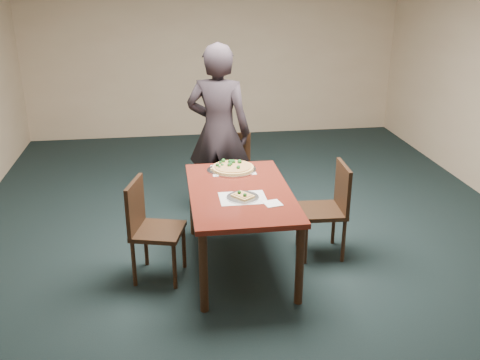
{
  "coord_description": "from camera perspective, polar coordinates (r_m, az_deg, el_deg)",
  "views": [
    {
      "loc": [
        -0.81,
        -4.67,
        2.58
      ],
      "look_at": [
        -0.19,
        -0.32,
        0.85
      ],
      "focal_mm": 40.0,
      "sensor_mm": 36.0,
      "label": 1
    }
  ],
  "objects": [
    {
      "name": "ground",
      "position": [
        5.4,
        1.51,
        -7.07
      ],
      "size": [
        8.0,
        8.0,
        0.0
      ],
      "primitive_type": "plane",
      "color": "black",
      "rests_on": "ground"
    },
    {
      "name": "room_shell",
      "position": [
        4.82,
        1.72,
        11.42
      ],
      "size": [
        8.0,
        8.0,
        8.0
      ],
      "color": "#CCAF8D",
      "rests_on": "ground"
    },
    {
      "name": "dining_table",
      "position": [
        4.8,
        0.0,
        -2.13
      ],
      "size": [
        0.9,
        1.5,
        0.75
      ],
      "color": "#511610",
      "rests_on": "ground"
    },
    {
      "name": "chair_far",
      "position": [
        5.93,
        -0.97,
        1.11
      ],
      "size": [
        0.5,
        0.5,
        0.91
      ],
      "rotation": [
        0.0,
        0.0,
        -0.21
      ],
      "color": "black",
      "rests_on": "ground"
    },
    {
      "name": "chair_left",
      "position": [
        4.74,
        -9.68,
        -4.66
      ],
      "size": [
        0.52,
        0.52,
        0.91
      ],
      "rotation": [
        0.0,
        0.0,
        1.3
      ],
      "color": "black",
      "rests_on": "ground"
    },
    {
      "name": "chair_right",
      "position": [
        5.13,
        9.57,
        -2.58
      ],
      "size": [
        0.44,
        0.44,
        0.91
      ],
      "rotation": [
        0.0,
        0.0,
        -1.62
      ],
      "color": "black",
      "rests_on": "ground"
    },
    {
      "name": "diner",
      "position": [
        5.8,
        -2.29,
        5.16
      ],
      "size": [
        0.8,
        0.66,
        1.9
      ],
      "primitive_type": "imported",
      "rotation": [
        0.0,
        0.0,
        2.81
      ],
      "color": "black",
      "rests_on": "ground"
    },
    {
      "name": "placemat_main",
      "position": [
        5.25,
        -0.75,
        1.09
      ],
      "size": [
        0.42,
        0.32,
        0.0
      ],
      "primitive_type": "cube",
      "color": "white",
      "rests_on": "dining_table"
    },
    {
      "name": "placemat_near",
      "position": [
        4.6,
        0.29,
        -1.92
      ],
      "size": [
        0.4,
        0.3,
        0.0
      ],
      "primitive_type": "cube",
      "color": "white",
      "rests_on": "dining_table"
    },
    {
      "name": "pizza_pan",
      "position": [
        5.25,
        -0.76,
        1.34
      ],
      "size": [
        0.45,
        0.45,
        0.08
      ],
      "color": "silver",
      "rests_on": "dining_table"
    },
    {
      "name": "slice_plate_near",
      "position": [
        4.6,
        0.29,
        -1.77
      ],
      "size": [
        0.28,
        0.28,
        0.06
      ],
      "color": "silver",
      "rests_on": "dining_table"
    },
    {
      "name": "slice_plate_far",
      "position": [
        5.24,
        -2.03,
        1.14
      ],
      "size": [
        0.28,
        0.28,
        0.06
      ],
      "color": "silver",
      "rests_on": "dining_table"
    },
    {
      "name": "napkin",
      "position": [
        4.5,
        3.5,
        -2.52
      ],
      "size": [
        0.17,
        0.17,
        0.01
      ],
      "primitive_type": "cube",
      "rotation": [
        0.0,
        0.0,
        0.21
      ],
      "color": "white",
      "rests_on": "dining_table"
    }
  ]
}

